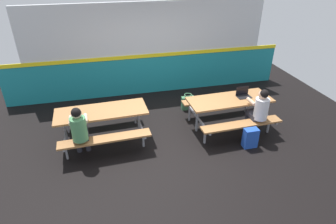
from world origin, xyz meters
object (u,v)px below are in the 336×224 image
at_px(picnic_table_left, 102,117).
at_px(tote_bag_bright, 188,103).
at_px(student_nearer, 79,129).
at_px(student_further, 259,109).
at_px(picnic_table_right, 229,105).
at_px(backpack_dark, 250,138).
at_px(laptop_dark, 243,95).

distance_m(picnic_table_left, tote_bag_bright, 2.46).
bearing_deg(student_nearer, tote_bag_bright, 29.22).
bearing_deg(picnic_table_left, student_further, -11.39).
xyz_separation_m(picnic_table_right, student_further, (0.44, -0.54, 0.13)).
height_order(picnic_table_left, student_further, student_further).
bearing_deg(backpack_dark, picnic_table_left, 161.59).
bearing_deg(backpack_dark, student_further, 47.02).
bearing_deg(laptop_dark, picnic_table_right, -171.93).
xyz_separation_m(picnic_table_left, student_nearer, (-0.44, -0.57, 0.13)).
bearing_deg(tote_bag_bright, backpack_dark, -67.66).
height_order(laptop_dark, backpack_dark, laptop_dark).
bearing_deg(picnic_table_right, tote_bag_bright, 122.11).
xyz_separation_m(student_further, tote_bag_bright, (-1.11, 1.61, -0.51)).
height_order(student_further, backpack_dark, student_further).
xyz_separation_m(picnic_table_right, student_nearer, (-3.36, -0.44, 0.13)).
height_order(picnic_table_right, student_nearer, student_nearer).
xyz_separation_m(laptop_dark, tote_bag_bright, (-1.03, 1.02, -0.59)).
distance_m(student_further, tote_bag_bright, 2.02).
bearing_deg(student_nearer, laptop_dark, 7.48).
bearing_deg(backpack_dark, tote_bag_bright, 112.34).
distance_m(picnic_table_right, laptop_dark, 0.42).
distance_m(picnic_table_left, student_further, 3.43).
bearing_deg(picnic_table_left, student_nearer, -127.50).
bearing_deg(picnic_table_right, student_further, -50.62).
bearing_deg(backpack_dark, laptop_dark, 76.25).
relative_size(picnic_table_right, student_nearer, 1.63).
height_order(picnic_table_left, tote_bag_bright, picnic_table_left).
relative_size(student_nearer, laptop_dark, 3.68).
relative_size(picnic_table_right, tote_bag_bright, 4.58).
relative_size(picnic_table_left, tote_bag_bright, 4.58).
height_order(picnic_table_right, laptop_dark, laptop_dark).
distance_m(student_nearer, backpack_dark, 3.55).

